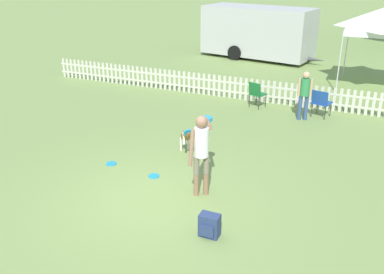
{
  "coord_description": "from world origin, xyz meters",
  "views": [
    {
      "loc": [
        3.69,
        -6.53,
        4.45
      ],
      "look_at": [
        0.17,
        1.47,
        0.82
      ],
      "focal_mm": 40.0,
      "sensor_mm": 36.0,
      "label": 1
    }
  ],
  "objects_px": {
    "leaping_dog": "(186,136)",
    "folding_chair_center": "(257,92)",
    "canopy_tent_main": "(384,20)",
    "folding_chair_blue_left": "(321,101)",
    "frisbee_near_dog": "(111,164)",
    "equipment_trailer": "(258,31)",
    "handler_person": "(202,145)",
    "backpack_on_grass": "(209,226)",
    "frisbee_near_handler": "(154,176)",
    "spectator_standing": "(305,91)"
  },
  "relations": [
    {
      "from": "canopy_tent_main",
      "to": "folding_chair_center",
      "type": "bearing_deg",
      "value": -129.29
    },
    {
      "from": "handler_person",
      "to": "canopy_tent_main",
      "type": "height_order",
      "value": "canopy_tent_main"
    },
    {
      "from": "frisbee_near_handler",
      "to": "spectator_standing",
      "type": "relative_size",
      "value": 0.16
    },
    {
      "from": "frisbee_near_handler",
      "to": "equipment_trailer",
      "type": "height_order",
      "value": "equipment_trailer"
    },
    {
      "from": "leaping_dog",
      "to": "backpack_on_grass",
      "type": "xyz_separation_m",
      "value": [
        1.75,
        -2.88,
        -0.3
      ]
    },
    {
      "from": "handler_person",
      "to": "frisbee_near_handler",
      "type": "xyz_separation_m",
      "value": [
        -1.25,
        0.26,
        -1.07
      ]
    },
    {
      "from": "handler_person",
      "to": "folding_chair_center",
      "type": "distance_m",
      "value": 5.85
    },
    {
      "from": "leaping_dog",
      "to": "canopy_tent_main",
      "type": "xyz_separation_m",
      "value": [
        3.94,
        8.34,
        1.94
      ]
    },
    {
      "from": "folding_chair_center",
      "to": "frisbee_near_dog",
      "type": "bearing_deg",
      "value": 90.19
    },
    {
      "from": "handler_person",
      "to": "frisbee_near_dog",
      "type": "xyz_separation_m",
      "value": [
        -2.46,
        0.4,
        -1.07
      ]
    },
    {
      "from": "frisbee_near_handler",
      "to": "backpack_on_grass",
      "type": "height_order",
      "value": "backpack_on_grass"
    },
    {
      "from": "folding_chair_center",
      "to": "equipment_trailer",
      "type": "relative_size",
      "value": 0.14
    },
    {
      "from": "frisbee_near_dog",
      "to": "equipment_trailer",
      "type": "xyz_separation_m",
      "value": [
        -0.15,
        12.86,
        1.26
      ]
    },
    {
      "from": "canopy_tent_main",
      "to": "spectator_standing",
      "type": "xyz_separation_m",
      "value": [
        -1.8,
        -4.65,
        -1.58
      ]
    },
    {
      "from": "leaping_dog",
      "to": "canopy_tent_main",
      "type": "distance_m",
      "value": 9.43
    },
    {
      "from": "folding_chair_blue_left",
      "to": "frisbee_near_dog",
      "type": "bearing_deg",
      "value": 67.35
    },
    {
      "from": "folding_chair_blue_left",
      "to": "spectator_standing",
      "type": "height_order",
      "value": "spectator_standing"
    },
    {
      "from": "canopy_tent_main",
      "to": "spectator_standing",
      "type": "height_order",
      "value": "canopy_tent_main"
    },
    {
      "from": "handler_person",
      "to": "equipment_trailer",
      "type": "distance_m",
      "value": 13.51
    },
    {
      "from": "folding_chair_blue_left",
      "to": "spectator_standing",
      "type": "bearing_deg",
      "value": 57.56
    },
    {
      "from": "frisbee_near_handler",
      "to": "folding_chair_blue_left",
      "type": "distance_m",
      "value": 6.13
    },
    {
      "from": "frisbee_near_dog",
      "to": "handler_person",
      "type": "bearing_deg",
      "value": -9.2
    },
    {
      "from": "handler_person",
      "to": "frisbee_near_dog",
      "type": "distance_m",
      "value": 2.71
    },
    {
      "from": "frisbee_near_handler",
      "to": "spectator_standing",
      "type": "height_order",
      "value": "spectator_standing"
    },
    {
      "from": "backpack_on_grass",
      "to": "folding_chair_blue_left",
      "type": "relative_size",
      "value": 0.49
    },
    {
      "from": "handler_person",
      "to": "frisbee_near_handler",
      "type": "height_order",
      "value": "handler_person"
    },
    {
      "from": "folding_chair_blue_left",
      "to": "canopy_tent_main",
      "type": "height_order",
      "value": "canopy_tent_main"
    },
    {
      "from": "frisbee_near_dog",
      "to": "equipment_trailer",
      "type": "bearing_deg",
      "value": 90.65
    },
    {
      "from": "leaping_dog",
      "to": "spectator_standing",
      "type": "xyz_separation_m",
      "value": [
        2.13,
        3.69,
        0.37
      ]
    },
    {
      "from": "folding_chair_blue_left",
      "to": "canopy_tent_main",
      "type": "relative_size",
      "value": 0.3
    },
    {
      "from": "backpack_on_grass",
      "to": "equipment_trailer",
      "type": "distance_m",
      "value": 14.95
    },
    {
      "from": "canopy_tent_main",
      "to": "spectator_standing",
      "type": "relative_size",
      "value": 1.98
    },
    {
      "from": "folding_chair_blue_left",
      "to": "spectator_standing",
      "type": "distance_m",
      "value": 0.71
    },
    {
      "from": "backpack_on_grass",
      "to": "folding_chair_blue_left",
      "type": "xyz_separation_m",
      "value": [
        0.83,
        6.99,
        0.31
      ]
    },
    {
      "from": "folding_chair_center",
      "to": "equipment_trailer",
      "type": "distance_m",
      "value": 7.79
    },
    {
      "from": "backpack_on_grass",
      "to": "canopy_tent_main",
      "type": "bearing_deg",
      "value": 78.96
    },
    {
      "from": "folding_chair_blue_left",
      "to": "handler_person",
      "type": "bearing_deg",
      "value": 89.3
    },
    {
      "from": "handler_person",
      "to": "equipment_trailer",
      "type": "bearing_deg",
      "value": 67.84
    },
    {
      "from": "canopy_tent_main",
      "to": "spectator_standing",
      "type": "bearing_deg",
      "value": -111.19
    },
    {
      "from": "leaping_dog",
      "to": "backpack_on_grass",
      "type": "bearing_deg",
      "value": 87.99
    },
    {
      "from": "leaping_dog",
      "to": "folding_chair_center",
      "type": "height_order",
      "value": "folding_chair_center"
    },
    {
      "from": "handler_person",
      "to": "equipment_trailer",
      "type": "relative_size",
      "value": 0.28
    },
    {
      "from": "leaping_dog",
      "to": "folding_chair_blue_left",
      "type": "distance_m",
      "value": 4.85
    },
    {
      "from": "folding_chair_center",
      "to": "folding_chair_blue_left",
      "type": "bearing_deg",
      "value": -162.6
    },
    {
      "from": "frisbee_near_dog",
      "to": "backpack_on_grass",
      "type": "relative_size",
      "value": 0.57
    },
    {
      "from": "equipment_trailer",
      "to": "backpack_on_grass",
      "type": "bearing_deg",
      "value": -67.05
    },
    {
      "from": "frisbee_near_handler",
      "to": "folding_chair_center",
      "type": "height_order",
      "value": "folding_chair_center"
    },
    {
      "from": "spectator_standing",
      "to": "frisbee_near_dog",
      "type": "bearing_deg",
      "value": 35.98
    },
    {
      "from": "backpack_on_grass",
      "to": "folding_chair_center",
      "type": "distance_m",
      "value": 7.19
    },
    {
      "from": "frisbee_near_dog",
      "to": "spectator_standing",
      "type": "distance_m",
      "value": 6.09
    }
  ]
}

